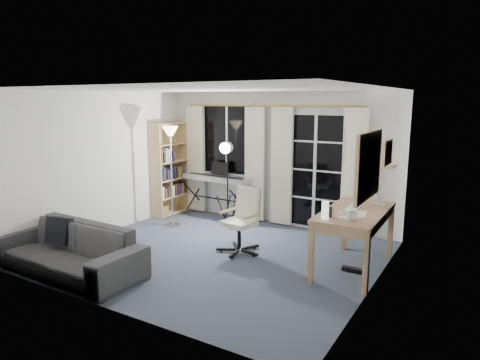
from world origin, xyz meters
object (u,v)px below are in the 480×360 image
at_px(office_chair, 244,214).
at_px(desk, 355,218).
at_px(mug, 352,215).
at_px(sofa, 67,242).
at_px(keyboard_piano, 216,179).
at_px(monitor, 380,183).
at_px(torchiere_lamp, 171,146).
at_px(bookshelf, 168,171).
at_px(studio_light, 226,158).

height_order(office_chair, desk, office_chair).
height_order(mug, sofa, mug).
bearing_deg(office_chair, desk, 13.48).
distance_m(keyboard_piano, mug, 3.56).
bearing_deg(sofa, monitor, 37.15).
relative_size(torchiere_lamp, office_chair, 1.86).
relative_size(torchiere_lamp, monitor, 3.07).
height_order(bookshelf, desk, bookshelf).
bearing_deg(studio_light, desk, -25.73).
bearing_deg(sofa, torchiere_lamp, 95.75).
bearing_deg(office_chair, studio_light, 144.35).
height_order(studio_light, desk, studio_light).
distance_m(torchiere_lamp, keyboard_piano, 1.17).
bearing_deg(torchiere_lamp, desk, -5.72).
bearing_deg(monitor, sofa, -144.74).
xyz_separation_m(bookshelf, studio_light, (1.54, -0.25, 0.40)).
relative_size(desk, mug, 11.48).
bearing_deg(torchiere_lamp, keyboard_piano, 66.27).
distance_m(torchiere_lamp, office_chair, 2.03).
height_order(desk, monitor, monitor).
xyz_separation_m(office_chair, mug, (1.73, -0.38, 0.31)).
bearing_deg(keyboard_piano, mug, -25.97).
bearing_deg(monitor, bookshelf, 172.14).
height_order(office_chair, monitor, monitor).
relative_size(mug, sofa, 0.06).
xyz_separation_m(torchiere_lamp, mug, (3.50, -0.84, -0.57)).
height_order(office_chair, mug, office_chair).
height_order(bookshelf, studio_light, bookshelf).
distance_m(bookshelf, desk, 4.12).
relative_size(bookshelf, studio_light, 1.16).
xyz_separation_m(keyboard_piano, desk, (3.02, -1.21, -0.05)).
bearing_deg(studio_light, office_chair, -54.57).
bearing_deg(keyboard_piano, desk, -19.08).
height_order(studio_light, mug, studio_light).
distance_m(studio_light, office_chair, 1.37).
bearing_deg(studio_light, torchiere_lamp, -168.71).
relative_size(bookshelf, office_chair, 1.89).
bearing_deg(mug, keyboard_piano, 151.33).
bearing_deg(office_chair, mug, -3.13).
distance_m(keyboard_piano, monitor, 3.32).
bearing_deg(keyboard_piano, torchiere_lamp, -111.03).
height_order(bookshelf, sofa, bookshelf).
bearing_deg(studio_light, monitor, -15.25).
xyz_separation_m(bookshelf, monitor, (4.20, -0.51, 0.25)).
bearing_deg(mug, office_chair, 167.77).
distance_m(torchiere_lamp, mug, 3.65).
bearing_deg(mug, studio_light, 154.89).
xyz_separation_m(monitor, mug, (-0.10, -0.95, -0.24)).
distance_m(bookshelf, sofa, 3.13).
distance_m(keyboard_piano, studio_light, 0.90).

